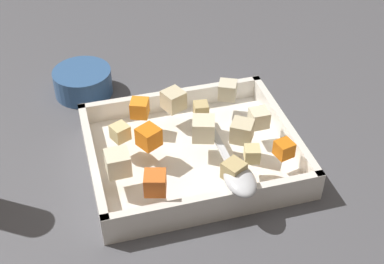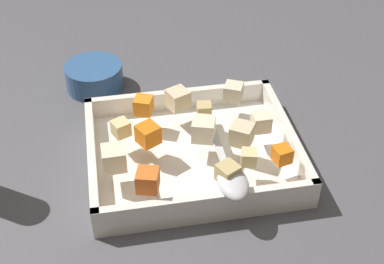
% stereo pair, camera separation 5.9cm
% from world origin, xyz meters
% --- Properties ---
extents(ground_plane, '(4.00, 4.00, 0.00)m').
position_xyz_m(ground_plane, '(0.00, 0.00, 0.00)').
color(ground_plane, '#4C4C51').
extents(baking_dish, '(0.32, 0.26, 0.05)m').
position_xyz_m(baking_dish, '(0.02, -0.00, 0.01)').
color(baking_dish, white).
rests_on(baking_dish, ground_plane).
extents(carrot_chunk_corner_sw, '(0.04, 0.04, 0.03)m').
position_xyz_m(carrot_chunk_corner_sw, '(-0.05, 0.08, 0.06)').
color(carrot_chunk_corner_sw, orange).
rests_on(carrot_chunk_corner_sw, baking_dish).
extents(carrot_chunk_corner_nw, '(0.04, 0.04, 0.03)m').
position_xyz_m(carrot_chunk_corner_nw, '(-0.05, -0.00, 0.06)').
color(carrot_chunk_corner_nw, orange).
rests_on(carrot_chunk_corner_nw, baking_dish).
extents(carrot_chunk_near_right, '(0.04, 0.04, 0.03)m').
position_xyz_m(carrot_chunk_near_right, '(-0.06, -0.10, 0.06)').
color(carrot_chunk_near_right, orange).
rests_on(carrot_chunk_near_right, baking_dish).
extents(carrot_chunk_heap_top, '(0.03, 0.03, 0.02)m').
position_xyz_m(carrot_chunk_heap_top, '(0.13, -0.08, 0.06)').
color(carrot_chunk_heap_top, orange).
rests_on(carrot_chunk_heap_top, baking_dish).
extents(potato_chunk_far_left, '(0.03, 0.03, 0.02)m').
position_xyz_m(potato_chunk_far_left, '(0.08, -0.07, 0.06)').
color(potato_chunk_far_left, '#E0CC89').
rests_on(potato_chunk_far_left, baking_dish).
extents(potato_chunk_corner_se, '(0.03, 0.03, 0.03)m').
position_xyz_m(potato_chunk_corner_se, '(0.12, 0.00, 0.06)').
color(potato_chunk_corner_se, beige).
rests_on(potato_chunk_corner_se, baking_dish).
extents(potato_chunk_near_spoon, '(0.04, 0.04, 0.03)m').
position_xyz_m(potato_chunk_near_spoon, '(0.03, -0.01, 0.07)').
color(potato_chunk_near_spoon, beige).
rests_on(potato_chunk_near_spoon, baking_dish).
extents(potato_chunk_rim_edge, '(0.03, 0.03, 0.02)m').
position_xyz_m(potato_chunk_rim_edge, '(-0.09, 0.03, 0.06)').
color(potato_chunk_rim_edge, '#E0CC89').
rests_on(potato_chunk_rim_edge, baking_dish).
extents(potato_chunk_center, '(0.03, 0.03, 0.03)m').
position_xyz_m(potato_chunk_center, '(-0.10, -0.05, 0.07)').
color(potato_chunk_center, beige).
rests_on(potato_chunk_center, baking_dish).
extents(potato_chunk_back_center, '(0.04, 0.04, 0.03)m').
position_xyz_m(potato_chunk_back_center, '(0.05, -0.10, 0.06)').
color(potato_chunk_back_center, tan).
rests_on(potato_chunk_back_center, baking_dish).
extents(potato_chunk_heap_side, '(0.04, 0.04, 0.03)m').
position_xyz_m(potato_chunk_heap_side, '(0.01, 0.08, 0.06)').
color(potato_chunk_heap_side, beige).
rests_on(potato_chunk_heap_side, baking_dish).
extents(potato_chunk_mid_right, '(0.04, 0.04, 0.03)m').
position_xyz_m(potato_chunk_mid_right, '(0.09, -0.03, 0.06)').
color(potato_chunk_mid_right, beige).
rests_on(potato_chunk_mid_right, baking_dish).
extents(potato_chunk_under_handle, '(0.03, 0.03, 0.02)m').
position_xyz_m(potato_chunk_under_handle, '(0.04, 0.05, 0.06)').
color(potato_chunk_under_handle, tan).
rests_on(potato_chunk_under_handle, baking_dish).
extents(parsnip_chunk_far_right, '(0.04, 0.04, 0.03)m').
position_xyz_m(parsnip_chunk_far_right, '(0.10, 0.08, 0.06)').
color(parsnip_chunk_far_right, beige).
rests_on(parsnip_chunk_far_right, baking_dish).
extents(serving_spoon, '(0.04, 0.23, 0.02)m').
position_xyz_m(serving_spoon, '(0.05, -0.10, 0.06)').
color(serving_spoon, silver).
rests_on(serving_spoon, baking_dish).
extents(small_prep_bowl, '(0.11, 0.11, 0.05)m').
position_xyz_m(small_prep_bowl, '(-0.12, 0.23, 0.02)').
color(small_prep_bowl, '#33598C').
rests_on(small_prep_bowl, ground_plane).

